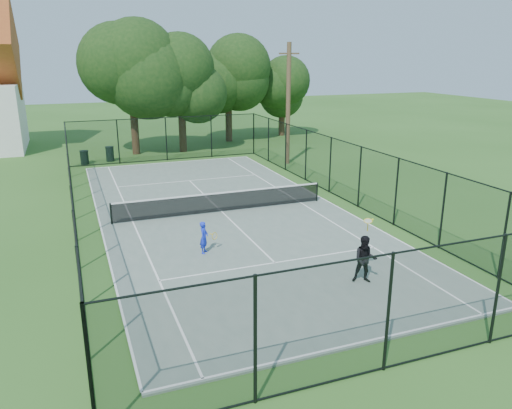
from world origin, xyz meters
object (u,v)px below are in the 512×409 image
object	(u,v)px
tennis_net	(222,201)
player_black	(365,259)
trash_bin_left	(84,157)
trash_bin_right	(110,154)
utility_pole	(288,104)
player_blue	(204,237)

from	to	relation	value
tennis_net	player_black	distance (m)	9.09
trash_bin_left	trash_bin_right	bearing A→B (deg)	14.20
tennis_net	player_black	bearing A→B (deg)	-76.59
tennis_net	trash_bin_left	size ratio (longest dim) A/B	10.78
utility_pole	player_blue	distance (m)	16.92
tennis_net	player_blue	size ratio (longest dim) A/B	8.28
trash_bin_left	trash_bin_right	world-z (taller)	trash_bin_right
trash_bin_left	player_blue	world-z (taller)	player_blue
utility_pole	player_blue	bearing A→B (deg)	-124.99
trash_bin_right	player_black	distance (m)	23.65
player_black	tennis_net	bearing A→B (deg)	103.41
tennis_net	utility_pole	bearing A→B (deg)	50.46
trash_bin_right	player_black	size ratio (longest dim) A/B	0.51
tennis_net	utility_pole	distance (m)	12.17
trash_bin_right	player_black	xyz separation A→B (m)	(5.88, -22.90, 0.33)
utility_pole	player_blue	world-z (taller)	utility_pole
trash_bin_right	utility_pole	distance (m)	12.78
trash_bin_right	player_blue	world-z (taller)	player_blue
trash_bin_left	utility_pole	bearing A→B (deg)	-19.75
trash_bin_right	utility_pole	xyz separation A→B (m)	(11.21, -5.07, 3.49)
trash_bin_left	tennis_net	bearing A→B (deg)	-68.11
trash_bin_left	player_black	xyz separation A→B (m)	(7.59, -22.47, 0.38)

